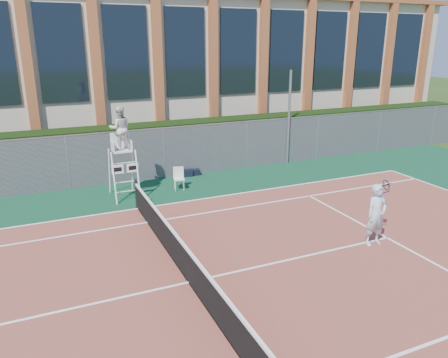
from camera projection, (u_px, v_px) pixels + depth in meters
name	position (u px, v px, depth m)	size (l,w,h in m)	color
ground	(189.00, 283.00, 10.87)	(120.00, 120.00, 0.00)	#233814
apron	(177.00, 265.00, 11.74)	(36.00, 20.00, 0.01)	#0D3924
tennis_court	(189.00, 283.00, 10.86)	(23.77, 10.97, 0.02)	brown
tennis_net	(188.00, 264.00, 10.71)	(0.10, 11.30, 1.10)	black
fence	(118.00, 158.00, 18.22)	(40.00, 0.06, 2.20)	#595E60
hedge	(113.00, 152.00, 19.26)	(40.00, 1.40, 2.20)	black
building	(84.00, 70.00, 25.28)	(45.00, 10.60, 8.22)	#BDB09D
steel_pole	(289.00, 118.00, 20.93)	(0.12, 0.12, 4.49)	#9EA0A5
umpire_chair	(120.00, 131.00, 16.18)	(0.99, 1.52, 3.54)	white
plastic_chair	(179.00, 176.00, 17.65)	(0.50, 0.50, 0.91)	silver
sports_bag_near	(185.00, 173.00, 19.41)	(0.72, 0.29, 0.31)	black
sports_bag_far	(192.00, 172.00, 19.56)	(0.66, 0.28, 0.26)	black
tennis_player	(376.00, 215.00, 12.65)	(1.02, 0.68, 1.85)	silver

